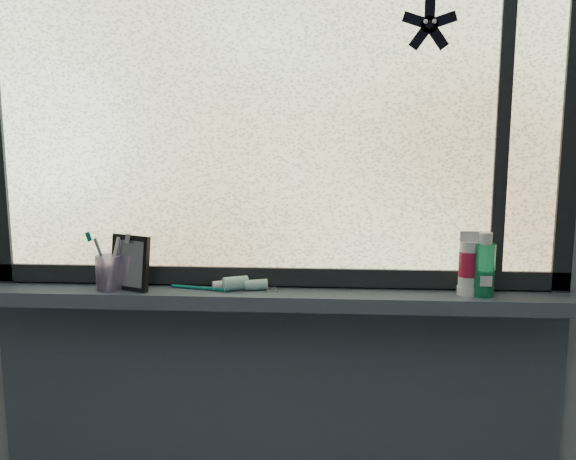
% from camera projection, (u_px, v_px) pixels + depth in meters
% --- Properties ---
extents(wall_back, '(3.00, 0.01, 2.50)m').
position_uv_depth(wall_back, '(276.00, 204.00, 1.78)').
color(wall_back, '#9EA3A8').
rests_on(wall_back, ground).
extents(windowsill, '(1.62, 0.14, 0.04)m').
position_uv_depth(windowsill, '(274.00, 298.00, 1.75)').
color(windowsill, '#45505D').
rests_on(windowsill, wall_back).
extents(sill_apron, '(1.62, 0.02, 0.98)m').
position_uv_depth(sill_apron, '(276.00, 459.00, 1.89)').
color(sill_apron, '#45505D').
rests_on(sill_apron, floor).
extents(window_pane, '(1.50, 0.01, 1.00)m').
position_uv_depth(window_pane, '(274.00, 101.00, 1.71)').
color(window_pane, silver).
rests_on(window_pane, wall_back).
extents(frame_bottom, '(1.60, 0.03, 0.05)m').
position_uv_depth(frame_bottom, '(275.00, 276.00, 1.79)').
color(frame_bottom, black).
rests_on(frame_bottom, windowsill).
extents(frame_right, '(0.05, 0.03, 1.10)m').
position_uv_depth(frame_right, '(573.00, 100.00, 1.66)').
color(frame_right, black).
rests_on(frame_right, wall_back).
extents(frame_mullion, '(0.03, 0.03, 1.00)m').
position_uv_depth(frame_mullion, '(504.00, 100.00, 1.67)').
color(frame_mullion, black).
rests_on(frame_mullion, wall_back).
extents(starfish_sticker, '(0.15, 0.02, 0.15)m').
position_uv_depth(starfish_sticker, '(429.00, 25.00, 1.64)').
color(starfish_sticker, black).
rests_on(starfish_sticker, window_pane).
extents(vanity_mirror, '(0.13, 0.10, 0.15)m').
position_uv_depth(vanity_mirror, '(130.00, 263.00, 1.75)').
color(vanity_mirror, black).
rests_on(vanity_mirror, windowsill).
extents(toothpaste_tube, '(0.22, 0.12, 0.04)m').
position_uv_depth(toothpaste_tube, '(244.00, 283.00, 1.75)').
color(toothpaste_tube, white).
rests_on(toothpaste_tube, windowsill).
extents(toothbrush_cup, '(0.09, 0.09, 0.10)m').
position_uv_depth(toothbrush_cup, '(109.00, 273.00, 1.75)').
color(toothbrush_cup, '#C7ACE4').
rests_on(toothbrush_cup, windowsill).
extents(toothbrush_lying, '(0.21, 0.07, 0.01)m').
position_uv_depth(toothbrush_lying, '(201.00, 287.00, 1.76)').
color(toothbrush_lying, '#0B6862').
rests_on(toothbrush_lying, windowsill).
extents(mouthwash_bottle, '(0.06, 0.06, 0.14)m').
position_uv_depth(mouthwash_bottle, '(484.00, 264.00, 1.68)').
color(mouthwash_bottle, '#1FA46A').
rests_on(mouthwash_bottle, windowsill).
extents(cream_tube, '(0.05, 0.05, 0.12)m').
position_uv_depth(cream_tube, '(468.00, 261.00, 1.69)').
color(cream_tube, silver).
rests_on(cream_tube, windowsill).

